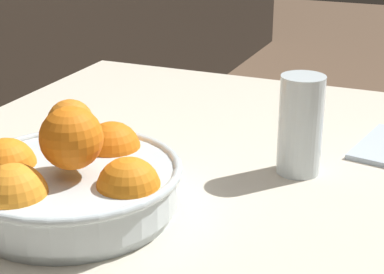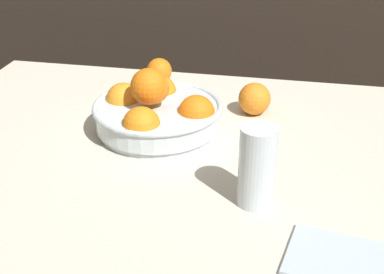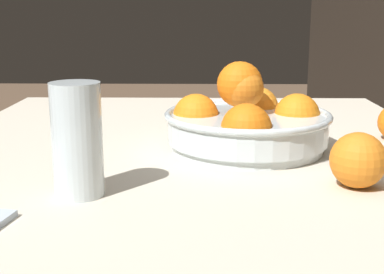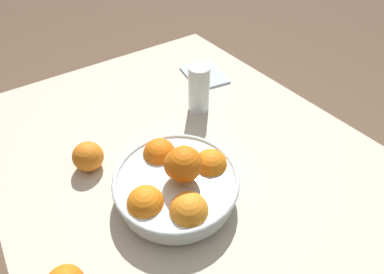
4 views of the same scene
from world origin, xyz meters
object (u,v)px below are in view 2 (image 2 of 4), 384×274
Objects in this scene: fruit_bowl at (156,111)px; orange_loose_front at (255,99)px; orange_loose_near_bowl at (159,71)px; juice_glass at (257,171)px.

fruit_bowl is 3.74× the size of orange_loose_front.
orange_loose_near_bowl is at bearing 151.35° from orange_loose_front.
juice_glass is 1.94× the size of orange_loose_front.
fruit_bowl is 4.22× the size of orange_loose_near_bowl.
fruit_bowl is at bearing -76.66° from orange_loose_near_bowl.
juice_glass reaches higher than orange_loose_near_bowl.
fruit_bowl reaches higher than juice_glass.
juice_glass is at bearing -44.60° from fruit_bowl.
fruit_bowl is 0.29m from orange_loose_near_bowl.
orange_loose_near_bowl is 0.89× the size of orange_loose_front.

